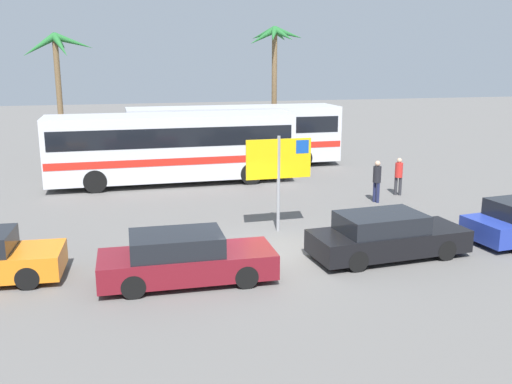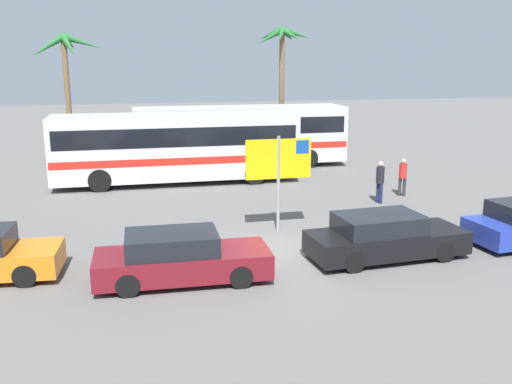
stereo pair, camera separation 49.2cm
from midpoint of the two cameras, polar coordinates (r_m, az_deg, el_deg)
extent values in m
plane|color=#605E5B|center=(16.76, 0.33, -6.31)|extent=(120.00, 120.00, 0.00)
cube|color=silver|center=(26.29, -9.03, 4.60)|extent=(11.09, 2.61, 2.90)
cube|color=black|center=(26.22, -9.07, 5.79)|extent=(10.65, 2.63, 0.84)
cube|color=red|center=(26.37, -8.99, 3.51)|extent=(10.98, 2.63, 0.32)
cylinder|color=black|center=(28.16, -2.19, 2.79)|extent=(1.00, 0.28, 1.00)
cylinder|color=black|center=(25.90, -1.08, 1.88)|extent=(1.00, 0.28, 1.00)
cylinder|color=black|center=(27.57, -16.31, 2.04)|extent=(1.00, 0.28, 1.00)
cylinder|color=black|center=(25.26, -16.45, 1.04)|extent=(1.00, 0.28, 1.00)
cube|color=silver|center=(30.10, -2.67, 5.83)|extent=(11.09, 2.61, 2.90)
cube|color=black|center=(30.03, -2.68, 6.87)|extent=(10.65, 2.63, 0.84)
cube|color=red|center=(30.17, -2.66, 4.87)|extent=(10.98, 2.63, 0.32)
cylinder|color=black|center=(32.26, 2.93, 4.13)|extent=(1.00, 0.28, 1.00)
cylinder|color=black|center=(30.05, 4.26, 3.43)|extent=(1.00, 0.28, 1.00)
cylinder|color=black|center=(30.94, -9.35, 3.58)|extent=(1.00, 0.28, 1.00)
cylinder|color=black|center=(28.63, -8.92, 2.82)|extent=(1.00, 0.28, 1.00)
cylinder|color=gray|center=(18.58, 1.52, 0.78)|extent=(0.11, 0.11, 3.20)
cube|color=yellow|center=(18.41, 1.54, 3.36)|extent=(2.20, 0.10, 1.30)
cube|color=#1447A8|center=(18.60, 3.91, 4.59)|extent=(0.44, 0.08, 0.44)
cube|color=black|center=(16.80, 12.38, -4.83)|extent=(4.67, 2.03, 0.64)
cube|color=black|center=(16.50, 11.66, -3.02)|extent=(2.48, 1.74, 0.52)
cylinder|color=black|center=(18.22, 14.94, -4.16)|extent=(0.61, 0.20, 0.60)
cylinder|color=black|center=(17.00, 17.83, -5.61)|extent=(0.61, 0.20, 0.60)
cylinder|color=black|center=(16.87, 6.84, -5.19)|extent=(0.61, 0.20, 0.60)
cylinder|color=black|center=(15.55, 9.31, -6.90)|extent=(0.61, 0.20, 0.60)
cylinder|color=black|center=(16.79, -21.86, -6.19)|extent=(0.61, 0.20, 0.60)
cylinder|color=black|center=(15.41, -22.91, -8.01)|extent=(0.61, 0.20, 0.60)
cube|color=maroon|center=(14.76, -7.89, -7.20)|extent=(4.50, 1.77, 0.64)
cube|color=black|center=(14.55, -9.01, -5.13)|extent=(2.36, 1.59, 0.52)
cylinder|color=black|center=(15.71, -3.07, -6.53)|extent=(0.60, 0.17, 0.60)
cylinder|color=black|center=(14.30, -1.97, -8.56)|extent=(0.60, 0.17, 0.60)
cylinder|color=black|center=(15.50, -13.28, -7.16)|extent=(0.60, 0.17, 0.60)
cylinder|color=black|center=(14.07, -13.26, -9.30)|extent=(0.60, 0.17, 0.60)
cylinder|color=black|center=(19.53, 21.04, -3.44)|extent=(0.61, 0.22, 0.60)
cylinder|color=#2D2D33|center=(24.53, 13.78, 0.57)|extent=(0.13, 0.13, 0.77)
cylinder|color=#2D2D33|center=(24.53, 13.36, 0.60)|extent=(0.13, 0.13, 0.77)
cylinder|color=red|center=(24.39, 13.65, 2.16)|extent=(0.32, 0.32, 0.61)
sphere|color=tan|center=(24.32, 13.71, 3.11)|extent=(0.21, 0.21, 0.21)
cylinder|color=#1E2347|center=(23.15, 11.27, 0.01)|extent=(0.13, 0.13, 0.82)
cylinder|color=#1E2347|center=(23.03, 11.60, -0.07)|extent=(0.13, 0.13, 0.82)
cylinder|color=black|center=(22.93, 11.52, 1.76)|extent=(0.32, 0.32, 0.65)
sphere|color=tan|center=(22.85, 11.57, 2.83)|extent=(0.22, 0.22, 0.22)
cylinder|color=brown|center=(34.98, 1.44, 9.90)|extent=(0.32, 0.32, 7.12)
cone|color=#23662D|center=(35.03, 2.88, 15.64)|extent=(1.83, 0.76, 0.92)
cone|color=#23662D|center=(35.70, 2.01, 15.54)|extent=(1.46, 1.66, 0.99)
cone|color=#23662D|center=(35.41, 0.32, 15.62)|extent=(1.49, 1.64, 0.92)
cone|color=#23662D|center=(34.72, 0.24, 15.38)|extent=(1.74, 0.49, 1.23)
cone|color=#23662D|center=(34.15, 1.37, 15.56)|extent=(1.02, 1.81, 1.08)
cone|color=#23662D|center=(34.33, 2.36, 15.57)|extent=(1.11, 1.80, 1.04)
cylinder|color=brown|center=(34.82, -19.58, 8.75)|extent=(0.32, 0.32, 6.66)
cone|color=#23662D|center=(34.51, -18.30, 14.15)|extent=(2.24, 0.79, 1.06)
cone|color=#23662D|center=(35.75, -19.54, 14.02)|extent=(0.84, 2.24, 1.05)
cone|color=#23662D|center=(35.55, -21.06, 13.83)|extent=(1.84, 1.87, 1.14)
cone|color=#23662D|center=(34.40, -21.44, 13.54)|extent=(2.05, 1.37, 1.47)
cone|color=#23662D|center=(33.86, -19.50, 13.71)|extent=(1.19, 2.10, 1.47)
camera|label=1|loc=(0.25, -90.75, -0.18)|focal=39.66mm
camera|label=2|loc=(0.25, 89.25, 0.18)|focal=39.66mm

